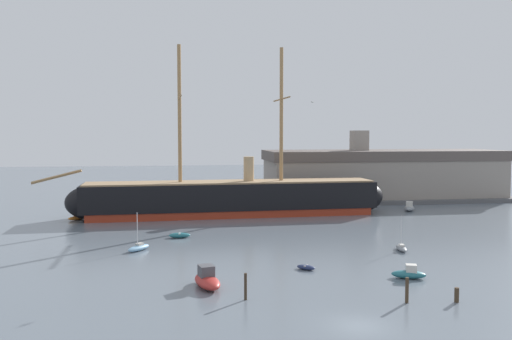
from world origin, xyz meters
TOP-DOWN VIEW (x-y plane):
  - ground_plane at (0.00, 0.00)m, footprint 400.00×400.00m
  - tall_ship at (-3.65, 53.41)m, footprint 59.69×12.44m
  - motorboat_foreground_left at (-10.33, 11.47)m, footprint 3.01×5.04m
  - motorboat_foreground_right at (9.23, 11.53)m, footprint 3.56×2.39m
  - dinghy_near_centre at (0.15, 16.26)m, footprint 2.14×2.00m
  - sailboat_mid_left at (-17.56, 27.94)m, footprint 3.02×3.49m
  - sailboat_mid_right at (13.61, 23.17)m, footprint 1.41×3.31m
  - dinghy_alongside_bow at (-12.64, 35.20)m, footprint 2.94×1.36m
  - sailboat_far_left at (-28.91, 52.80)m, footprint 3.38×2.96m
  - motorboat_far_right at (28.93, 54.17)m, footprint 3.50×4.46m
  - motorboat_distant_centre at (0.55, 65.77)m, footprint 3.14×2.87m
  - mooring_piling_nearest at (-7.34, 7.30)m, footprint 0.25×0.25m
  - mooring_piling_left_pair at (9.97, 4.03)m, footprint 0.38×0.38m
  - mooring_piling_right_pair at (5.80, 4.50)m, footprint 0.29×0.29m
  - dockside_warehouse_right at (30.53, 70.70)m, footprint 53.95×18.14m
  - seagull_in_flight at (3.97, 28.56)m, footprint 0.79×1.04m

SIDE VIEW (x-z plane):
  - ground_plane at x=0.00m, z-range 0.00..0.00m
  - dinghy_near_centre at x=0.15m, z-range 0.00..0.48m
  - dinghy_alongside_bow at x=-12.64m, z-range 0.00..0.69m
  - sailboat_mid_right at x=13.61m, z-range -1.73..2.44m
  - sailboat_far_left at x=-28.91m, z-range -1.88..2.64m
  - sailboat_mid_left at x=-17.56m, z-range -1.94..2.72m
  - motorboat_distant_centre at x=0.55m, z-range -0.19..1.08m
  - motorboat_foreground_right at x=9.23m, z-range -0.21..1.18m
  - motorboat_far_right at x=28.93m, z-range -0.26..1.48m
  - mooring_piling_left_pair at x=9.97m, z-range 0.00..1.23m
  - motorboat_foreground_left at x=-10.33m, z-range -0.29..1.68m
  - mooring_piling_right_pair at x=5.80m, z-range 0.00..2.14m
  - mooring_piling_nearest at x=-7.34m, z-range 0.00..2.29m
  - tall_ship at x=-3.65m, z-range -11.27..17.43m
  - dockside_warehouse_right at x=30.53m, z-range -2.13..12.55m
  - seagull_in_flight at x=3.97m, z-range 17.89..18.02m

